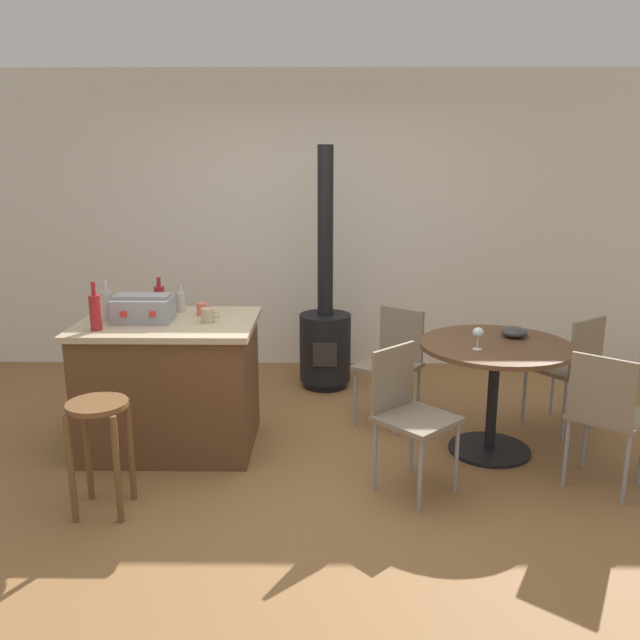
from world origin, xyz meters
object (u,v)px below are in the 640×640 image
folding_chair_far (606,410)px  bottle_2 (107,304)px  dining_table (494,370)px  bottle_3 (160,298)px  bottle_0 (181,301)px  cup_0 (208,315)px  folding_chair_right (393,358)px  wood_stove (325,331)px  cup_1 (202,309)px  serving_bowl (514,332)px  wooden_stool (99,432)px  folding_chair_near (408,408)px  bottle_1 (95,312)px  toolbox (143,309)px  kitchen_island (171,384)px  cup_2 (130,305)px  wine_glass (478,333)px  folding_chair_left (570,364)px

folding_chair_far → bottle_2: bottle_2 is taller
dining_table → bottle_3: (-2.28, 0.38, 0.40)m
bottle_0 → cup_0: (0.24, -0.30, -0.03)m
dining_table → folding_chair_right: 0.81m
folding_chair_far → wood_stove: size_ratio=0.42×
cup_1 → serving_bowl: bearing=-1.9°
wooden_stool → folding_chair_near: 1.75m
cup_1 → folding_chair_near: bearing=-28.7°
bottle_3 → cup_1: (0.33, -0.15, -0.05)m
folding_chair_near → bottle_0: 1.78m
bottle_2 → bottle_1: bearing=-85.6°
dining_table → toolbox: toolbox is taller
dining_table → bottle_0: size_ratio=5.21×
wooden_stool → bottle_1: bearing=107.3°
cup_0 → serving_bowl: (2.04, 0.13, -0.14)m
kitchen_island → bottle_3: size_ratio=4.93×
wooden_stool → wood_stove: (1.23, 2.09, 0.02)m
bottle_0 → serving_bowl: 2.30m
wooden_stool → toolbox: (0.04, 0.85, 0.50)m
folding_chair_right → serving_bowl: 0.91m
toolbox → bottle_3: bottle_3 is taller
serving_bowl → bottle_2: bearing=-178.8°
bottle_3 → serving_bowl: (2.44, -0.22, -0.18)m
folding_chair_near → cup_2: (-1.85, 0.83, 0.43)m
wood_stove → wine_glass: wood_stove is taller
folding_chair_right → bottle_2: 2.05m
folding_chair_right → cup_1: cup_1 is taller
bottle_0 → toolbox: bearing=-123.6°
folding_chair_left → folding_chair_right: (-1.25, 0.15, -0.01)m
wine_glass → folding_chair_left: bearing=33.0°
bottle_0 → serving_bowl: (2.28, -0.17, -0.17)m
bottle_1 → cup_1: bearing=34.5°
kitchen_island → wine_glass: size_ratio=8.08×
kitchen_island → wooden_stool: kitchen_island is taller
cup_2 → wine_glass: cup_2 is taller
folding_chair_near → bottle_3: bottle_3 is taller
toolbox → serving_bowl: (2.47, 0.10, -0.18)m
folding_chair_left → cup_0: bearing=-172.3°
bottle_1 → cup_0: (0.66, 0.21, -0.07)m
bottle_0 → bottle_3: bottle_3 is taller
bottle_1 → bottle_2: 0.28m
folding_chair_right → wood_stove: (-0.51, 0.77, -0.01)m
dining_table → folding_chair_left: bearing=30.5°
folding_chair_near → toolbox: (-1.68, 0.56, 0.47)m
toolbox → bottle_0: bearing=56.4°
folding_chair_right → cup_0: 1.43m
kitchen_island → dining_table: (2.16, -0.08, 0.13)m
cup_2 → bottle_2: bearing=-111.0°
folding_chair_left → serving_bowl: (-0.48, -0.21, 0.29)m
bottle_0 → bottle_3: size_ratio=0.81×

